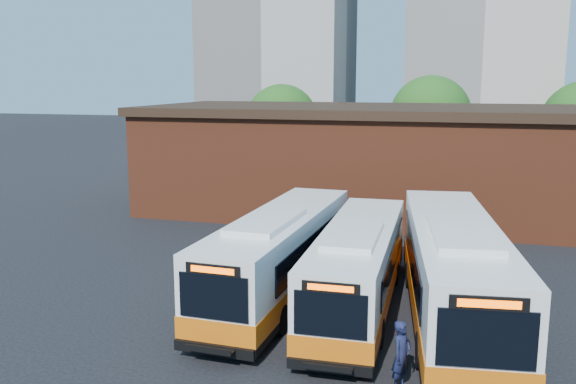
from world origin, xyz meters
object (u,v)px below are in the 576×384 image
(bus_mideast, at_px, (358,270))
(transit_worker, at_px, (402,355))
(bus_east, at_px, (454,276))
(bus_midwest, at_px, (280,258))

(bus_mideast, xyz_separation_m, transit_worker, (2.01, -5.34, -0.48))
(bus_east, xyz_separation_m, transit_worker, (-1.20, -4.95, -0.68))
(bus_mideast, bearing_deg, transit_worker, -70.86)
(bus_midwest, xyz_separation_m, bus_mideast, (2.98, -0.44, -0.09))
(bus_midwest, distance_m, transit_worker, 7.66)
(bus_midwest, xyz_separation_m, transit_worker, (4.99, -5.78, -0.56))
(bus_midwest, bearing_deg, bus_east, -5.46)
(bus_midwest, relative_size, bus_east, 0.92)
(bus_mideast, height_order, transit_worker, bus_mideast)
(bus_mideast, bearing_deg, bus_midwest, 170.01)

